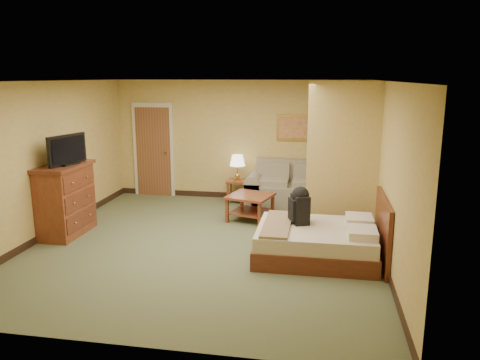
% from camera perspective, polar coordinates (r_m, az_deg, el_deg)
% --- Properties ---
extents(floor, '(6.00, 6.00, 0.00)m').
position_cam_1_polar(floor, '(7.70, -4.12, -7.80)').
color(floor, '#535B3B').
rests_on(floor, ground).
extents(ceiling, '(6.00, 6.00, 0.00)m').
position_cam_1_polar(ceiling, '(7.22, -4.45, 11.93)').
color(ceiling, white).
rests_on(ceiling, back_wall).
extents(back_wall, '(5.50, 0.02, 2.60)m').
position_cam_1_polar(back_wall, '(10.25, -0.16, 4.84)').
color(back_wall, tan).
rests_on(back_wall, floor).
extents(left_wall, '(0.02, 6.00, 2.60)m').
position_cam_1_polar(left_wall, '(8.45, -22.68, 2.22)').
color(left_wall, tan).
rests_on(left_wall, floor).
extents(right_wall, '(0.02, 6.00, 2.60)m').
position_cam_1_polar(right_wall, '(7.20, 17.47, 0.97)').
color(right_wall, tan).
rests_on(right_wall, floor).
extents(partition, '(1.20, 0.15, 2.60)m').
position_cam_1_polar(partition, '(8.05, 12.42, 2.43)').
color(partition, tan).
rests_on(partition, floor).
extents(door, '(0.94, 0.16, 2.10)m').
position_cam_1_polar(door, '(10.77, -10.48, 3.57)').
color(door, beige).
rests_on(door, floor).
extents(baseboard, '(5.50, 0.02, 0.12)m').
position_cam_1_polar(baseboard, '(10.48, -0.17, -1.90)').
color(baseboard, black).
rests_on(baseboard, floor).
extents(loveseat, '(1.87, 0.87, 0.94)m').
position_cam_1_polar(loveseat, '(9.88, 6.19, -1.39)').
color(loveseat, gray).
rests_on(loveseat, floor).
extents(side_table, '(0.44, 0.44, 0.49)m').
position_cam_1_polar(side_table, '(10.08, -0.31, -0.94)').
color(side_table, maroon).
rests_on(side_table, floor).
extents(table_lamp, '(0.33, 0.33, 0.55)m').
position_cam_1_polar(table_lamp, '(9.96, -0.32, 2.32)').
color(table_lamp, '#B68F43').
rests_on(table_lamp, side_table).
extents(coffee_table, '(0.94, 0.94, 0.49)m').
position_cam_1_polar(coffee_table, '(8.83, 1.26, -2.70)').
color(coffee_table, maroon).
rests_on(coffee_table, floor).
extents(wall_picture, '(0.72, 0.04, 0.56)m').
position_cam_1_polar(wall_picture, '(10.05, 6.52, 6.33)').
color(wall_picture, '#B78E3F').
rests_on(wall_picture, back_wall).
extents(dresser, '(0.60, 1.15, 1.23)m').
position_cam_1_polar(dresser, '(8.51, -20.48, -2.24)').
color(dresser, maroon).
rests_on(dresser, floor).
extents(tv, '(0.28, 0.82, 0.51)m').
position_cam_1_polar(tv, '(8.29, -20.32, 3.38)').
color(tv, black).
rests_on(tv, dresser).
extents(bed, '(1.87, 1.50, 0.97)m').
position_cam_1_polar(bed, '(7.14, 9.79, -7.33)').
color(bed, '#502012').
rests_on(bed, floor).
extents(backpack, '(0.32, 0.39, 0.57)m').
position_cam_1_polar(backpack, '(7.16, 7.35, -2.93)').
color(backpack, black).
rests_on(backpack, bed).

